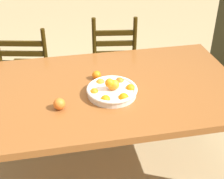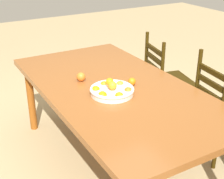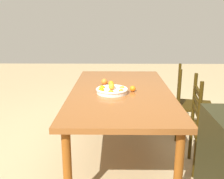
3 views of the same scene
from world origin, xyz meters
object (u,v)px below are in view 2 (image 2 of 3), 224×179
Objects in this scene: orange_loose_0 at (132,82)px; chair_by_cabinet at (166,80)px; chair_near_window at (219,110)px; fruit_bowl at (112,90)px; orange_loose_1 at (81,77)px; dining_table at (115,94)px.

chair_by_cabinet is at bearing 123.50° from orange_loose_0.
chair_near_window is 0.86m from orange_loose_0.
fruit_bowl reaches higher than orange_loose_1.
chair_by_cabinet is at bearing 117.17° from dining_table.
orange_loose_1 is (-0.23, -0.19, 0.11)m from dining_table.
chair_by_cabinet is 1.17m from orange_loose_1.
dining_table is at bearing -112.17° from orange_loose_0.
chair_near_window is at bearing 62.34° from orange_loose_1.
orange_loose_1 is (-0.28, -0.32, 0.01)m from orange_loose_0.
chair_near_window reaches higher than orange_loose_1.
orange_loose_1 is at bearing -165.38° from fruit_bowl.
dining_table is 0.19m from fruit_bowl.
orange_loose_1 is at bearing 114.53° from chair_by_cabinet.
fruit_bowl is 0.36m from orange_loose_1.
fruit_bowl is at bearing 14.62° from orange_loose_1.
chair_near_window is 1.05× the size of chair_by_cabinet.
chair_by_cabinet reaches higher than orange_loose_0.
chair_near_window is 1.05m from fruit_bowl.
dining_table is 2.22× the size of chair_by_cabinet.
fruit_bowl is 5.30× the size of orange_loose_0.
chair_near_window reaches higher than chair_by_cabinet.
orange_loose_0 reaches higher than dining_table.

